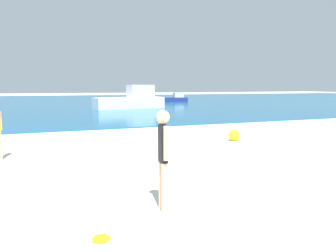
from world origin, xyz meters
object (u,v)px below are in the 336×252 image
at_px(boat_near, 132,100).
at_px(frisbee, 101,239).
at_px(person_standing, 163,154).
at_px(beach_ball, 234,135).
at_px(boat_far, 175,99).

bearing_deg(boat_near, frisbee, 66.63).
relative_size(person_standing, boat_near, 0.25).
relative_size(person_standing, beach_ball, 3.94).
distance_m(frisbee, boat_near, 24.11).
height_order(person_standing, frisbee, person_standing).
relative_size(boat_far, beach_ball, 8.48).
height_order(boat_near, beach_ball, boat_near).
distance_m(person_standing, boat_near, 23.23).
bearing_deg(person_standing, boat_near, -10.37).
bearing_deg(person_standing, frisbee, 121.09).
xyz_separation_m(person_standing, boat_near, (4.75, 22.74, -0.14)).
bearing_deg(person_standing, beach_ball, -40.87).
xyz_separation_m(person_standing, beach_ball, (4.68, 5.14, -0.75)).
xyz_separation_m(frisbee, boat_far, (14.13, 33.30, 0.47)).
xyz_separation_m(boat_near, beach_ball, (-0.07, -17.60, -0.60)).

